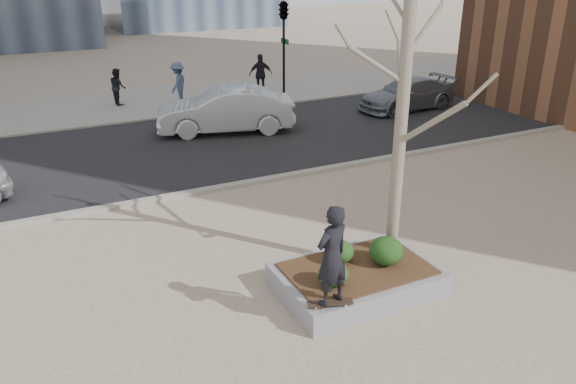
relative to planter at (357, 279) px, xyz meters
name	(u,v)px	position (x,y,z in m)	size (l,w,h in m)	color
ground	(311,302)	(-1.00, 0.00, -0.23)	(120.00, 120.00, 0.00)	tan
street	(169,150)	(-1.00, 10.00, -0.21)	(60.00, 8.00, 0.02)	black
far_sidewalk	(127,104)	(-1.00, 17.00, -0.21)	(60.00, 6.00, 0.02)	gray
planter	(357,279)	(0.00, 0.00, 0.00)	(3.00, 2.00, 0.45)	gray
planter_mulch	(357,268)	(0.00, 0.00, 0.25)	(2.70, 1.70, 0.04)	#382314
sycamore_tree	(404,89)	(1.00, 0.30, 3.56)	(2.80, 2.80, 6.60)	gray
shrub_left	(333,274)	(-0.74, -0.33, 0.50)	(0.55, 0.55, 0.47)	#143E15
shrub_middle	(340,252)	(-0.18, 0.34, 0.49)	(0.52, 0.52, 0.44)	#123B14
shrub_right	(386,251)	(0.57, -0.11, 0.54)	(0.66, 0.66, 0.56)	#153C13
skateboard	(330,304)	(-1.08, -0.83, 0.26)	(0.78, 0.20, 0.07)	black
skateboarder	(332,256)	(-1.08, -0.83, 1.20)	(0.66, 0.43, 1.81)	black
car_silver	(225,110)	(1.45, 11.11, 0.61)	(1.72, 4.92, 1.62)	#AEB2B7
car_third	(407,94)	(9.44, 10.87, 0.43)	(1.78, 4.39, 1.27)	slate
pedestrian_a	(118,86)	(-1.29, 17.04, 0.58)	(0.76, 0.59, 1.57)	black
pedestrian_b	(178,83)	(1.10, 16.03, 0.70)	(1.16, 0.67, 1.80)	#3B4D6A
pedestrian_c	(261,74)	(5.06, 16.15, 0.72)	(1.08, 0.45, 1.84)	black
traffic_light_far	(284,50)	(5.50, 14.60, 2.02)	(0.60, 2.48, 4.50)	black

